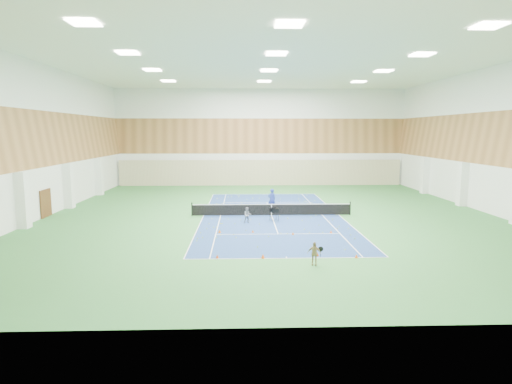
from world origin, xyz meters
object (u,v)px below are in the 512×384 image
child_court (247,215)px  child_apron (314,253)px  tennis_net (272,209)px  coach (272,199)px  ball_cart (274,214)px

child_court → child_apron: 10.80m
tennis_net → child_court: (-1.98, -2.73, 0.03)m
coach → tennis_net: bearing=66.4°
ball_cart → tennis_net: bearing=76.4°
coach → ball_cart: coach is taller
tennis_net → child_court: size_ratio=10.99×
ball_cart → child_apron: bearing=-98.7°
child_court → ball_cart: 2.12m
coach → child_court: size_ratio=1.57×
coach → child_court: 5.77m
tennis_net → coach: 2.64m
coach → ball_cart: size_ratio=1.82×
child_apron → ball_cart: 10.97m
tennis_net → child_apron: 13.10m
child_apron → tennis_net: bearing=106.2°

